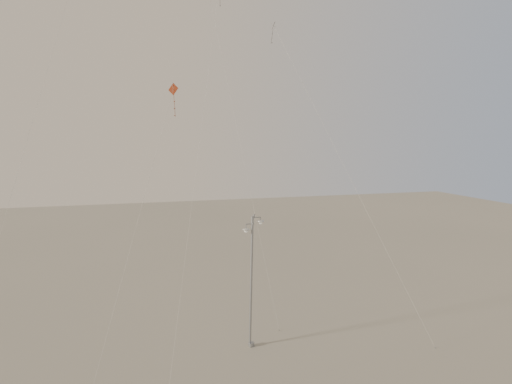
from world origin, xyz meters
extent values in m
plane|color=gray|center=(0.00, 0.00, 0.00)|extent=(160.00, 160.00, 0.00)
cylinder|color=#95999D|center=(0.47, 4.39, 0.15)|extent=(0.44, 0.44, 0.30)
cylinder|color=#95999D|center=(0.47, 4.39, 4.97)|extent=(0.40, 0.18, 9.94)
cylinder|color=#95999D|center=(0.68, 4.39, 9.99)|extent=(0.14, 0.14, 0.18)
cylinder|color=#95999D|center=(0.93, 4.39, 9.84)|extent=(0.50, 0.07, 0.07)
cylinder|color=#95999D|center=(1.18, 4.39, 9.69)|extent=(0.06, 0.06, 0.30)
ellipsoid|color=beige|center=(1.18, 4.39, 9.54)|extent=(0.52, 0.52, 0.18)
cylinder|color=#95999D|center=(0.38, 4.37, 9.39)|extent=(0.60, 0.10, 0.07)
cylinder|color=#95999D|center=(0.08, 4.36, 9.19)|extent=(0.06, 0.06, 0.40)
ellipsoid|color=beige|center=(0.08, 4.36, 8.99)|extent=(0.52, 0.52, 0.18)
cylinder|color=beige|center=(-14.40, 9.16, 16.86)|extent=(6.41, 17.94, 33.63)
cylinder|color=beige|center=(-3.16, 5.18, 14.43)|extent=(6.14, 15.14, 28.77)
cylinder|color=beige|center=(0.73, 10.56, 17.06)|extent=(5.14, 8.82, 34.02)
cylinder|color=#95999D|center=(3.29, 6.15, 0.05)|extent=(0.06, 0.06, 0.10)
cube|color=maroon|center=(-4.87, 3.66, 18.64)|extent=(0.61, 0.50, 0.75)
cylinder|color=maroon|center=(-4.81, 3.79, 17.60)|extent=(0.11, 0.21, 1.41)
cylinder|color=beige|center=(-7.76, -0.67, 9.34)|extent=(5.79, 8.67, 18.59)
cube|color=#2B2624|center=(5.62, 15.25, 26.42)|extent=(0.31, 0.82, 0.80)
cylinder|color=#2B2624|center=(5.47, 15.24, 25.39)|extent=(0.21, 0.04, 1.33)
cylinder|color=beige|center=(9.61, 7.83, 13.23)|extent=(8.00, 14.86, 26.37)
cylinder|color=#95999D|center=(13.60, 0.41, 0.05)|extent=(0.06, 0.06, 0.10)
camera|label=1|loc=(-6.77, -23.00, 15.31)|focal=28.00mm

